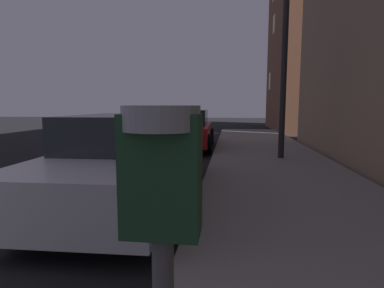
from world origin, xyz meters
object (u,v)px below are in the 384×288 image
street_lamp (286,8)px  car_silver (128,159)px  car_red (185,129)px  parking_meter (163,244)px

street_lamp → car_silver: bearing=-128.7°
car_red → street_lamp: bearing=-39.8°
parking_meter → car_silver: parking_meter is taller
street_lamp → parking_meter: bearing=-101.2°
street_lamp → car_red: bearing=140.2°
car_red → street_lamp: (3.06, -2.55, 3.41)m
parking_meter → car_silver: (-1.50, 4.05, -0.52)m
car_silver → car_red: size_ratio=1.09×
car_red → street_lamp: street_lamp is taller
car_silver → street_lamp: size_ratio=0.76×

